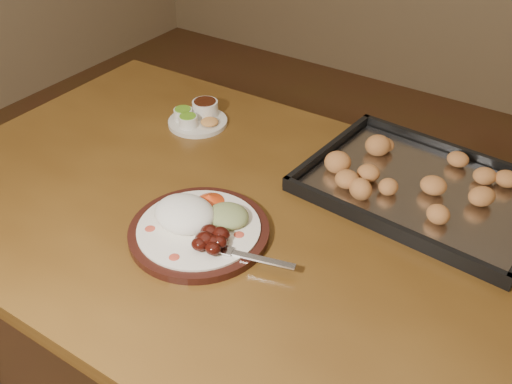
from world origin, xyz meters
The scene contains 5 objects.
ground centered at (0.00, 0.00, 0.00)m, with size 4.00×4.00×0.00m, color #50291B.
dining_table centered at (0.19, -0.26, 0.65)m, with size 1.51×0.92×0.75m.
dinner_plate centered at (0.14, -0.37, 0.77)m, with size 0.36×0.28×0.06m.
condiment_saucer centered at (-0.14, -0.03, 0.77)m, with size 0.15×0.15×0.05m.
baking_tray centered at (0.46, 0.00, 0.77)m, with size 0.52×0.40×0.05m.
Camera 1 is at (0.71, -1.03, 1.49)m, focal length 40.00 mm.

